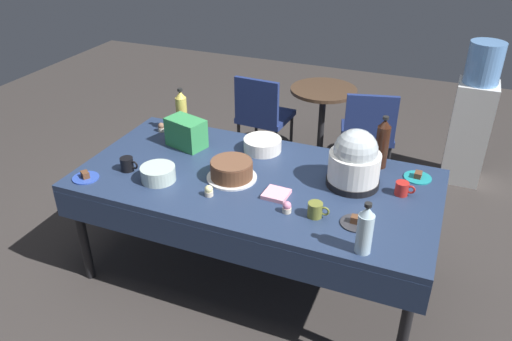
% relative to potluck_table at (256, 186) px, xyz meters
% --- Properties ---
extents(ground, '(9.00, 9.00, 0.00)m').
position_rel_potluck_table_xyz_m(ground, '(0.00, 0.00, -0.69)').
color(ground, '#383330').
extents(potluck_table, '(2.20, 1.10, 0.75)m').
position_rel_potluck_table_xyz_m(potluck_table, '(0.00, 0.00, 0.00)').
color(potluck_table, navy).
rests_on(potluck_table, ground).
extents(frosted_layer_cake, '(0.31, 0.31, 0.12)m').
position_rel_potluck_table_xyz_m(frosted_layer_cake, '(-0.13, -0.06, 0.12)').
color(frosted_layer_cake, silver).
rests_on(frosted_layer_cake, potluck_table).
extents(slow_cooker, '(0.32, 0.32, 0.36)m').
position_rel_potluck_table_xyz_m(slow_cooker, '(0.57, 0.14, 0.22)').
color(slow_cooker, black).
rests_on(slow_cooker, potluck_table).
extents(glass_salad_bowl, '(0.21, 0.21, 0.09)m').
position_rel_potluck_table_xyz_m(glass_salad_bowl, '(-0.54, -0.25, 0.11)').
color(glass_salad_bowl, '#B2C6BC').
rests_on(glass_salad_bowl, potluck_table).
extents(ceramic_snack_bowl, '(0.26, 0.26, 0.09)m').
position_rel_potluck_table_xyz_m(ceramic_snack_bowl, '(-0.10, 0.35, 0.11)').
color(ceramic_snack_bowl, silver).
rests_on(ceramic_snack_bowl, potluck_table).
extents(dessert_plate_cobalt, '(0.16, 0.16, 0.05)m').
position_rel_potluck_table_xyz_m(dessert_plate_cobalt, '(-0.96, -0.40, 0.07)').
color(dessert_plate_cobalt, '#2D4CB2').
rests_on(dessert_plate_cobalt, potluck_table).
extents(dessert_plate_teal, '(0.17, 0.17, 0.04)m').
position_rel_potluck_table_xyz_m(dessert_plate_teal, '(0.92, 0.37, 0.07)').
color(dessert_plate_teal, teal).
rests_on(dessert_plate_teal, potluck_table).
extents(dessert_plate_charcoal, '(0.17, 0.17, 0.05)m').
position_rel_potluck_table_xyz_m(dessert_plate_charcoal, '(0.68, -0.25, 0.07)').
color(dessert_plate_charcoal, '#2D2D33').
rests_on(dessert_plate_charcoal, potluck_table).
extents(cupcake_rose, '(0.05, 0.05, 0.07)m').
position_rel_potluck_table_xyz_m(cupcake_rose, '(-0.17, -0.29, 0.09)').
color(cupcake_rose, beige).
rests_on(cupcake_rose, potluck_table).
extents(cupcake_cocoa, '(0.05, 0.05, 0.07)m').
position_rel_potluck_table_xyz_m(cupcake_cocoa, '(-0.89, 0.35, 0.09)').
color(cupcake_cocoa, beige).
rests_on(cupcake_cocoa, potluck_table).
extents(cupcake_vanilla, '(0.05, 0.05, 0.07)m').
position_rel_potluck_table_xyz_m(cupcake_vanilla, '(0.30, -0.28, 0.09)').
color(cupcake_vanilla, beige).
rests_on(cupcake_vanilla, potluck_table).
extents(soda_bottle_cola, '(0.08, 0.08, 0.35)m').
position_rel_potluck_table_xyz_m(soda_bottle_cola, '(0.68, 0.43, 0.22)').
color(soda_bottle_cola, '#33190F').
rests_on(soda_bottle_cola, potluck_table).
extents(soda_bottle_water, '(0.08, 0.08, 0.28)m').
position_rel_potluck_table_xyz_m(soda_bottle_water, '(0.75, -0.46, 0.19)').
color(soda_bottle_water, silver).
rests_on(soda_bottle_water, potluck_table).
extents(soda_bottle_ginger_ale, '(0.08, 0.08, 0.33)m').
position_rel_potluck_table_xyz_m(soda_bottle_ginger_ale, '(-0.74, 0.41, 0.22)').
color(soda_bottle_ginger_ale, gold).
rests_on(soda_bottle_ginger_ale, potluck_table).
extents(coffee_mug_black, '(0.12, 0.08, 0.09)m').
position_rel_potluck_table_xyz_m(coffee_mug_black, '(-0.78, -0.22, 0.11)').
color(coffee_mug_black, black).
rests_on(coffee_mug_black, potluck_table).
extents(coffee_mug_red, '(0.12, 0.08, 0.08)m').
position_rel_potluck_table_xyz_m(coffee_mug_red, '(0.86, 0.14, 0.10)').
color(coffee_mug_red, '#B2231E').
rests_on(coffee_mug_red, potluck_table).
extents(coffee_mug_olive, '(0.12, 0.08, 0.09)m').
position_rel_potluck_table_xyz_m(coffee_mug_olive, '(0.46, -0.26, 0.10)').
color(coffee_mug_olive, olive).
rests_on(coffee_mug_olive, potluck_table).
extents(soda_carton, '(0.29, 0.23, 0.20)m').
position_rel_potluck_table_xyz_m(soda_carton, '(-0.60, 0.22, 0.16)').
color(soda_carton, '#338C4C').
rests_on(soda_carton, potluck_table).
extents(paper_napkin_stack, '(0.15, 0.15, 0.02)m').
position_rel_potluck_table_xyz_m(paper_napkin_stack, '(0.19, -0.15, 0.07)').
color(paper_napkin_stack, pink).
rests_on(paper_napkin_stack, potluck_table).
extents(maroon_chair_left, '(0.47, 0.47, 0.85)m').
position_rel_potluck_table_xyz_m(maroon_chair_left, '(-0.55, 1.51, -0.20)').
color(maroon_chair_left, navy).
rests_on(maroon_chair_left, ground).
extents(maroon_chair_right, '(0.53, 0.53, 0.85)m').
position_rel_potluck_table_xyz_m(maroon_chair_right, '(0.42, 1.51, -0.20)').
color(maroon_chair_right, navy).
rests_on(maroon_chair_right, ground).
extents(round_cafe_table, '(0.60, 0.60, 0.72)m').
position_rel_potluck_table_xyz_m(round_cafe_table, '(-0.05, 1.74, -0.19)').
color(round_cafe_table, '#473323').
rests_on(round_cafe_table, ground).
extents(water_cooler, '(0.32, 0.32, 1.24)m').
position_rel_potluck_table_xyz_m(water_cooler, '(1.22, 1.87, -0.10)').
color(water_cooler, silver).
rests_on(water_cooler, ground).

